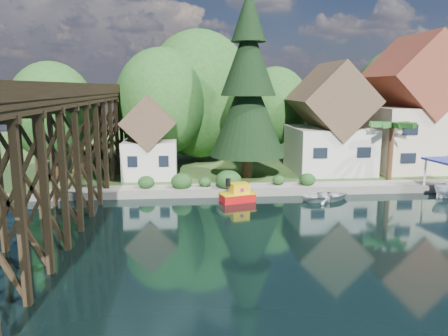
{
  "coord_description": "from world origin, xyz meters",
  "views": [
    {
      "loc": [
        -7.56,
        -27.29,
        9.07
      ],
      "look_at": [
        -4.64,
        6.0,
        2.82
      ],
      "focal_mm": 35.0,
      "sensor_mm": 36.0,
      "label": 1
    }
  ],
  "objects": [
    {
      "name": "bank",
      "position": [
        0.0,
        34.0,
        0.25
      ],
      "size": [
        140.0,
        52.0,
        0.5
      ],
      "primitive_type": "cube",
      "color": "#2A4D1E",
      "rests_on": "ground"
    },
    {
      "name": "ground",
      "position": [
        0.0,
        0.0,
        0.0
      ],
      "size": [
        140.0,
        140.0,
        0.0
      ],
      "primitive_type": "plane",
      "color": "black",
      "rests_on": "ground"
    },
    {
      "name": "conifer",
      "position": [
        -1.77,
        13.22,
        8.86
      ],
      "size": [
        7.05,
        7.05,
        17.35
      ],
      "color": "#382314",
      "rests_on": "bank"
    },
    {
      "name": "boat_white_a",
      "position": [
        3.79,
        6.27,
        0.42
      ],
      "size": [
        4.72,
        3.9,
        0.85
      ],
      "primitive_type": "imported",
      "rotation": [
        0.0,
        0.0,
        1.83
      ],
      "color": "silver",
      "rests_on": "ground"
    },
    {
      "name": "trestle_bridge",
      "position": [
        -16.0,
        5.17,
        5.35
      ],
      "size": [
        4.12,
        44.18,
        9.3
      ],
      "color": "black",
      "rests_on": "ground"
    },
    {
      "name": "tugboat",
      "position": [
        -3.5,
        6.34,
        0.59
      ],
      "size": [
        3.04,
        2.19,
        1.99
      ],
      "color": "#BC0C0D",
      "rests_on": "ground"
    },
    {
      "name": "palm_tree",
      "position": [
        11.22,
        11.01,
        5.49
      ],
      "size": [
        5.13,
        5.13,
        5.72
      ],
      "color": "#382314",
      "rests_on": "bank"
    },
    {
      "name": "shed",
      "position": [
        -11.0,
        14.5,
        3.83
      ],
      "size": [
        5.09,
        5.4,
        7.85
      ],
      "color": "beige",
      "rests_on": "bank"
    },
    {
      "name": "house_center",
      "position": [
        16.0,
        16.5,
        6.42
      ],
      "size": [
        8.65,
        9.18,
        13.89
      ],
      "color": "beige",
      "rests_on": "bank"
    },
    {
      "name": "seawall",
      "position": [
        4.0,
        8.0,
        0.31
      ],
      "size": [
        60.0,
        0.4,
        0.62
      ],
      "primitive_type": "cube",
      "color": "slate",
      "rests_on": "ground"
    },
    {
      "name": "bg_trees",
      "position": [
        1.0,
        21.25,
        7.29
      ],
      "size": [
        49.9,
        13.3,
        10.57
      ],
      "color": "#382314",
      "rests_on": "bank"
    },
    {
      "name": "house_left",
      "position": [
        7.0,
        16.0,
        5.14
      ],
      "size": [
        7.64,
        8.64,
        11.02
      ],
      "color": "beige",
      "rests_on": "bank"
    },
    {
      "name": "shrubs",
      "position": [
        -4.6,
        9.26,
        1.23
      ],
      "size": [
        15.76,
        2.47,
        1.7
      ],
      "color": "#183B15",
      "rests_on": "bank"
    },
    {
      "name": "promenade",
      "position": [
        6.0,
        9.3,
        0.53
      ],
      "size": [
        50.0,
        2.6,
        0.06
      ],
      "primitive_type": "cube",
      "color": "gray",
      "rests_on": "bank"
    }
  ]
}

